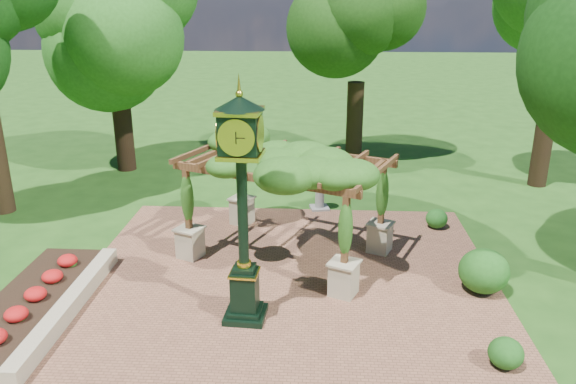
{
  "coord_description": "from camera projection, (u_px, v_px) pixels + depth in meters",
  "views": [
    {
      "loc": [
        0.71,
        -9.75,
        6.53
      ],
      "look_at": [
        0.0,
        2.5,
        2.2
      ],
      "focal_mm": 35.0,
      "sensor_mm": 36.0,
      "label": 1
    }
  ],
  "objects": [
    {
      "name": "ground",
      "position": [
        281.0,
        335.0,
        11.39
      ],
      "size": [
        120.0,
        120.0,
        0.0
      ],
      "primitive_type": "plane",
      "color": "#1E4714",
      "rests_on": "ground"
    },
    {
      "name": "brick_plaza",
      "position": [
        284.0,
        308.0,
        12.32
      ],
      "size": [
        10.0,
        12.0,
        0.04
      ],
      "primitive_type": "cube",
      "color": "brown",
      "rests_on": "ground"
    },
    {
      "name": "border_wall",
      "position": [
        69.0,
        306.0,
        12.04
      ],
      "size": [
        0.35,
        5.0,
        0.4
      ],
      "primitive_type": "cube",
      "color": "#C6B793",
      "rests_on": "ground"
    },
    {
      "name": "flower_bed",
      "position": [
        28.0,
        306.0,
        12.1
      ],
      "size": [
        1.5,
        5.0,
        0.36
      ],
      "primitive_type": "cube",
      "color": "red",
      "rests_on": "ground"
    },
    {
      "name": "pedestal_clock",
      "position": [
        242.0,
        191.0,
        10.99
      ],
      "size": [
        1.01,
        1.01,
        4.82
      ],
      "rotation": [
        0.0,
        0.0,
        -0.06
      ],
      "color": "black",
      "rests_on": "brick_plaza"
    },
    {
      "name": "pergola",
      "position": [
        286.0,
        162.0,
        14.03
      ],
      "size": [
        5.79,
        4.83,
        3.13
      ],
      "rotation": [
        0.0,
        0.0,
        -0.42
      ],
      "color": "#B7AC88",
      "rests_on": "brick_plaza"
    },
    {
      "name": "sundial",
      "position": [
        320.0,
        196.0,
        17.87
      ],
      "size": [
        0.67,
        0.67,
        1.03
      ],
      "rotation": [
        0.0,
        0.0,
        0.21
      ],
      "color": "gray",
      "rests_on": "ground"
    },
    {
      "name": "shrub_front",
      "position": [
        506.0,
        353.0,
        10.26
      ],
      "size": [
        0.82,
        0.82,
        0.58
      ],
      "primitive_type": "ellipsoid",
      "rotation": [
        0.0,
        0.0,
        -0.33
      ],
      "color": "#1B4F16",
      "rests_on": "brick_plaza"
    },
    {
      "name": "shrub_mid",
      "position": [
        484.0,
        271.0,
        12.83
      ],
      "size": [
        1.46,
        1.46,
        1.03
      ],
      "primitive_type": "ellipsoid",
      "rotation": [
        0.0,
        0.0,
        -0.35
      ],
      "color": "#1E5518",
      "rests_on": "brick_plaza"
    },
    {
      "name": "shrub_back",
      "position": [
        437.0,
        219.0,
        16.43
      ],
      "size": [
        0.84,
        0.84,
        0.57
      ],
      "primitive_type": "ellipsoid",
      "rotation": [
        0.0,
        0.0,
        0.42
      ],
      "color": "#1E5719",
      "rests_on": "brick_plaza"
    },
    {
      "name": "tree_west_far",
      "position": [
        113.0,
        21.0,
        20.32
      ],
      "size": [
        4.47,
        4.47,
        8.2
      ],
      "color": "black",
      "rests_on": "ground"
    },
    {
      "name": "tree_north",
      "position": [
        359.0,
        21.0,
        22.16
      ],
      "size": [
        3.7,
        3.7,
        8.12
      ],
      "color": "#302013",
      "rests_on": "ground"
    },
    {
      "name": "tree_east_far",
      "position": [
        563.0,
        14.0,
        18.39
      ],
      "size": [
        3.67,
        3.67,
        8.67
      ],
      "color": "black",
      "rests_on": "ground"
    }
  ]
}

